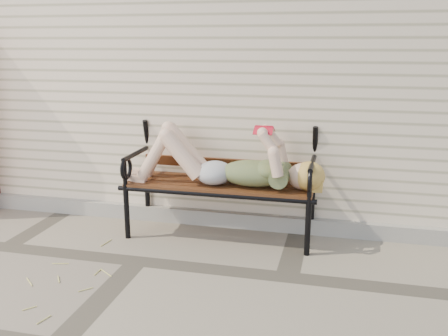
# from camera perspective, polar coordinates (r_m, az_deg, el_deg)

# --- Properties ---
(ground) EXTENTS (80.00, 80.00, 0.00)m
(ground) POSITION_cam_1_polar(r_m,az_deg,el_deg) (4.30, -9.85, -10.45)
(ground) COLOR gray
(ground) RESTS_ON ground
(house_wall) EXTENTS (8.00, 4.00, 3.00)m
(house_wall) POSITION_cam_1_polar(r_m,az_deg,el_deg) (6.77, -0.19, 11.87)
(house_wall) COLOR beige
(house_wall) RESTS_ON ground
(foundation_strip) EXTENTS (8.00, 0.10, 0.15)m
(foundation_strip) POSITION_cam_1_polar(r_m,az_deg,el_deg) (5.11, -5.60, -5.33)
(foundation_strip) COLOR gray
(foundation_strip) RESTS_ON ground
(garden_bench) EXTENTS (1.88, 0.75, 1.22)m
(garden_bench) POSITION_cam_1_polar(r_m,az_deg,el_deg) (4.66, -0.09, 0.61)
(garden_bench) COLOR black
(garden_bench) RESTS_ON ground
(reading_woman) EXTENTS (1.77, 0.40, 0.56)m
(reading_woman) POSITION_cam_1_polar(r_m,az_deg,el_deg) (4.50, -0.35, 0.67)
(reading_woman) COLOR #0A3E4C
(reading_woman) RESTS_ON ground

